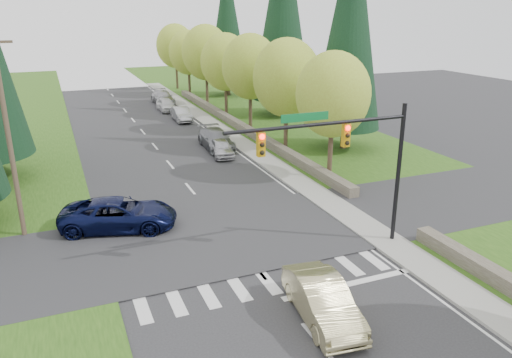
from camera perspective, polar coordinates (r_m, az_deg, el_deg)
ground at (r=18.80m, az=5.48°, el=-16.30°), size 120.00×120.00×0.00m
grass_east at (r=40.65m, az=8.70°, el=3.36°), size 14.00×110.00×0.06m
cross_street at (r=25.16m, az=-3.02°, el=-6.55°), size 120.00×8.00×0.10m
sidewalk_east at (r=39.73m, az=-0.38°, el=3.26°), size 1.80×80.00×0.13m
curb_east at (r=39.43m, az=-1.52°, el=3.14°), size 0.20×80.00×0.13m
stone_wall_north at (r=47.49m, az=-2.10°, el=6.23°), size 0.70×40.00×0.70m
traffic_signal at (r=22.26m, az=10.52°, el=3.43°), size 8.70×0.37×6.80m
utility_pole at (r=26.18m, az=-26.45°, el=4.43°), size 1.60×0.24×10.00m
decid_tree_0 at (r=32.51m, az=8.80°, el=9.51°), size 4.80×4.80×8.37m
decid_tree_1 at (r=38.63m, az=3.54°, el=11.47°), size 5.20×5.20×8.80m
decid_tree_2 at (r=44.89m, az=-0.66°, el=12.72°), size 5.00×5.00×8.82m
decid_tree_3 at (r=51.49m, az=-3.52°, el=13.20°), size 5.00×5.00×8.55m
decid_tree_4 at (r=58.12m, az=-5.75°, el=14.19°), size 5.40×5.40×9.18m
decid_tree_5 at (r=64.82m, az=-7.77°, el=14.13°), size 4.80×4.80×8.30m
decid_tree_6 at (r=71.59m, az=-9.20°, el=14.78°), size 5.20×5.20×8.86m
conifer_e_a at (r=39.73m, az=10.73°, el=17.18°), size 5.44×5.44×17.80m
conifer_e_b at (r=52.48m, az=3.08°, el=18.92°), size 6.12×6.12×19.80m
conifer_e_c at (r=65.10m, az=-3.31°, el=17.60°), size 5.10×5.10×16.80m
sedan_champagne at (r=18.79m, az=7.61°, el=-13.58°), size 2.17×4.84×1.54m
suv_navy at (r=26.55m, az=-15.39°, el=-3.91°), size 6.36×4.25×1.62m
parked_car_a at (r=38.46m, az=-3.98°, el=3.59°), size 1.98×3.97×1.30m
parked_car_b at (r=40.67m, az=-4.59°, el=4.59°), size 2.33×5.31×1.52m
parked_car_c at (r=51.10m, az=-8.52°, el=7.34°), size 1.57×4.24×1.38m
parked_car_d at (r=56.39m, az=-10.22°, el=8.34°), size 1.71×4.14×1.41m
parked_car_e at (r=60.92m, az=-10.61°, el=9.15°), size 2.15×5.24×1.52m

